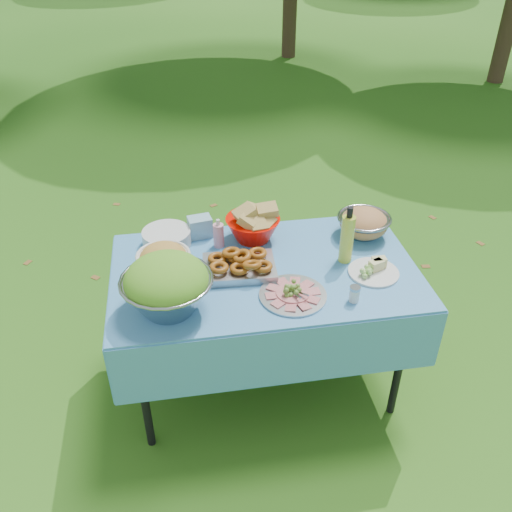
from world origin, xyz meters
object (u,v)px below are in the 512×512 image
Objects in this scene: picnic_table at (264,329)px; oil_bottle at (347,235)px; pasta_bowl_steel at (364,223)px; plate_stack at (167,238)px; bread_bowl at (253,223)px; charcuterie_platter at (293,290)px; salad_bowl at (167,285)px.

oil_bottle is at bearing 1.75° from picnic_table.
plate_stack is at bearing 176.08° from pasta_bowl_steel.
charcuterie_platter is at bearing -78.52° from bread_bowl.
plate_stack is 0.83× the size of oil_bottle.
salad_bowl is (-0.46, -0.22, 0.51)m from picnic_table.
salad_bowl reaches higher than bread_bowl.
picnic_table is at bearing 25.79° from salad_bowl.
plate_stack is at bearing 136.35° from charcuterie_platter.
pasta_bowl_steel reaches higher than picnic_table.
picnic_table is 5.93× the size of plate_stack.
bread_bowl is at bearing 48.36° from salad_bowl.
plate_stack is at bearing 161.63° from oil_bottle.
pasta_bowl_steel is 0.92× the size of oil_bottle.
pasta_bowl_steel is (0.56, 0.23, 0.45)m from picnic_table.
salad_bowl is 1.60× the size of plate_stack.
oil_bottle reaches higher than pasta_bowl_steel.
bread_bowl is (0.44, -0.02, 0.05)m from plate_stack.
salad_bowl is 0.67m from bread_bowl.
pasta_bowl_steel reaches higher than plate_stack.
salad_bowl reaches higher than plate_stack.
picnic_table is 0.69m from plate_stack.
oil_bottle is at bearing -18.37° from plate_stack.
oil_bottle is (0.86, 0.24, 0.02)m from salad_bowl.
bread_bowl reaches higher than charcuterie_platter.
pasta_bowl_steel is 0.28m from oil_bottle.
salad_bowl is 0.56m from charcuterie_platter.
plate_stack is 0.91m from oil_bottle.
pasta_bowl_steel is 0.66m from charcuterie_platter.
bread_bowl is at bearing 101.48° from charcuterie_platter.
pasta_bowl_steel is (1.02, -0.07, 0.03)m from plate_stack.
salad_bowl is at bearing -156.28° from pasta_bowl_steel.
plate_stack is at bearing 177.77° from bread_bowl.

